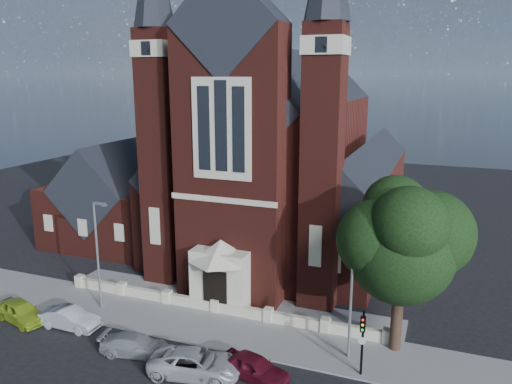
{
  "coord_description": "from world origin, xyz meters",
  "views": [
    {
      "loc": [
        14.49,
        -23.07,
        16.69
      ],
      "look_at": [
        0.97,
        12.0,
        7.77
      ],
      "focal_mm": 35.0,
      "sensor_mm": 36.0,
      "label": 1
    }
  ],
  "objects_px": {
    "street_lamp_left": "(98,250)",
    "car_silver_b": "(135,345)",
    "church": "(287,163)",
    "car_silver_a": "(70,318)",
    "car_white_suv": "(195,363)",
    "street_tree": "(403,245)",
    "traffic_signal": "(363,335)",
    "car_lime_van": "(21,311)",
    "car_dark_red": "(254,367)",
    "street_lamp_right": "(353,288)",
    "parish_hall": "(122,201)"
  },
  "relations": [
    {
      "from": "street_lamp_left",
      "to": "car_silver_b",
      "type": "relative_size",
      "value": 1.87
    },
    {
      "from": "church",
      "to": "car_silver_a",
      "type": "distance_m",
      "value": 24.61
    },
    {
      "from": "church",
      "to": "car_white_suv",
      "type": "relative_size",
      "value": 6.57
    },
    {
      "from": "street_tree",
      "to": "car_silver_b",
      "type": "distance_m",
      "value": 17.16
    },
    {
      "from": "traffic_signal",
      "to": "car_silver_b",
      "type": "xyz_separation_m",
      "value": [
        -13.21,
        -2.64,
        -1.96
      ]
    },
    {
      "from": "car_lime_van",
      "to": "car_dark_red",
      "type": "height_order",
      "value": "car_lime_van"
    },
    {
      "from": "street_tree",
      "to": "car_silver_b",
      "type": "xyz_separation_m",
      "value": [
        -14.81,
        -5.92,
        -6.33
      ]
    },
    {
      "from": "street_tree",
      "to": "street_lamp_right",
      "type": "xyz_separation_m",
      "value": [
        -2.51,
        -1.71,
        -2.36
      ]
    },
    {
      "from": "car_silver_b",
      "to": "car_white_suv",
      "type": "relative_size",
      "value": 0.81
    },
    {
      "from": "parish_hall",
      "to": "car_white_suv",
      "type": "distance_m",
      "value": 26.38
    },
    {
      "from": "parish_hall",
      "to": "street_tree",
      "type": "height_order",
      "value": "street_tree"
    },
    {
      "from": "car_white_suv",
      "to": "car_dark_red",
      "type": "bearing_deg",
      "value": -85.42
    },
    {
      "from": "car_dark_red",
      "to": "car_silver_a",
      "type": "bearing_deg",
      "value": 100.47
    },
    {
      "from": "parish_hall",
      "to": "car_white_suv",
      "type": "bearing_deg",
      "value": -45.88
    },
    {
      "from": "street_lamp_left",
      "to": "car_silver_a",
      "type": "bearing_deg",
      "value": -95.4
    },
    {
      "from": "street_lamp_right",
      "to": "car_lime_van",
      "type": "xyz_separation_m",
      "value": [
        -22.09,
        -3.5,
        -3.85
      ]
    },
    {
      "from": "parish_hall",
      "to": "car_lime_van",
      "type": "xyz_separation_m",
      "value": [
        4.0,
        -17.5,
        -3.27
      ]
    },
    {
      "from": "church",
      "to": "street_tree",
      "type": "relative_size",
      "value": 3.26
    },
    {
      "from": "street_tree",
      "to": "car_white_suv",
      "type": "xyz_separation_m",
      "value": [
        -10.38,
        -6.5,
        -6.22
      ]
    },
    {
      "from": "street_lamp_right",
      "to": "car_silver_b",
      "type": "relative_size",
      "value": 1.87
    },
    {
      "from": "church",
      "to": "car_silver_b",
      "type": "relative_size",
      "value": 8.07
    },
    {
      "from": "car_white_suv",
      "to": "car_silver_a",
      "type": "bearing_deg",
      "value": 69.84
    },
    {
      "from": "street_lamp_left",
      "to": "car_silver_b",
      "type": "xyz_separation_m",
      "value": [
        5.7,
        -4.21,
        -3.97
      ]
    },
    {
      "from": "car_silver_b",
      "to": "church",
      "type": "bearing_deg",
      "value": -16.13
    },
    {
      "from": "parish_hall",
      "to": "car_silver_b",
      "type": "distance_m",
      "value": 23.09
    },
    {
      "from": "street_lamp_right",
      "to": "car_lime_van",
      "type": "bearing_deg",
      "value": -171.0
    },
    {
      "from": "car_dark_red",
      "to": "car_white_suv",
      "type": "bearing_deg",
      "value": 119.32
    },
    {
      "from": "church",
      "to": "car_dark_red",
      "type": "distance_m",
      "value": 24.66
    },
    {
      "from": "car_lime_van",
      "to": "street_tree",
      "type": "bearing_deg",
      "value": -64.05
    },
    {
      "from": "parish_hall",
      "to": "car_lime_van",
      "type": "relative_size",
      "value": 2.8
    },
    {
      "from": "church",
      "to": "street_tree",
      "type": "xyz_separation_m",
      "value": [
        12.6,
        -17.23,
        -1.23
      ]
    },
    {
      "from": "street_tree",
      "to": "car_lime_van",
      "type": "distance_m",
      "value": 25.9
    },
    {
      "from": "street_tree",
      "to": "car_silver_b",
      "type": "bearing_deg",
      "value": -158.22
    },
    {
      "from": "parish_hall",
      "to": "street_tree",
      "type": "xyz_separation_m",
      "value": [
        28.6,
        -12.29,
        2.95
      ]
    },
    {
      "from": "street_tree",
      "to": "car_dark_red",
      "type": "xyz_separation_m",
      "value": [
        -7.13,
        -5.63,
        -6.25
      ]
    },
    {
      "from": "street_lamp_left",
      "to": "traffic_signal",
      "type": "height_order",
      "value": "street_lamp_left"
    },
    {
      "from": "car_silver_b",
      "to": "car_white_suv",
      "type": "bearing_deg",
      "value": -108.16
    },
    {
      "from": "traffic_signal",
      "to": "car_silver_b",
      "type": "distance_m",
      "value": 13.61
    },
    {
      "from": "street_lamp_left",
      "to": "traffic_signal",
      "type": "bearing_deg",
      "value": -4.76
    },
    {
      "from": "parish_hall",
      "to": "car_lime_van",
      "type": "height_order",
      "value": "parish_hall"
    },
    {
      "from": "street_lamp_right",
      "to": "traffic_signal",
      "type": "distance_m",
      "value": 2.71
    },
    {
      "from": "street_lamp_right",
      "to": "car_dark_red",
      "type": "bearing_deg",
      "value": -139.74
    },
    {
      "from": "car_silver_a",
      "to": "street_lamp_left",
      "type": "bearing_deg",
      "value": -6.22
    },
    {
      "from": "church",
      "to": "traffic_signal",
      "type": "bearing_deg",
      "value": -61.8
    },
    {
      "from": "traffic_signal",
      "to": "car_silver_a",
      "type": "relative_size",
      "value": 0.94
    },
    {
      "from": "church",
      "to": "car_lime_van",
      "type": "distance_m",
      "value": 26.52
    },
    {
      "from": "car_silver_b",
      "to": "parish_hall",
      "type": "bearing_deg",
      "value": 26.46
    },
    {
      "from": "church",
      "to": "parish_hall",
      "type": "bearing_deg",
      "value": -162.84
    },
    {
      "from": "parish_hall",
      "to": "traffic_signal",
      "type": "distance_m",
      "value": 31.2
    },
    {
      "from": "traffic_signal",
      "to": "car_silver_a",
      "type": "bearing_deg",
      "value": -175.68
    }
  ]
}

